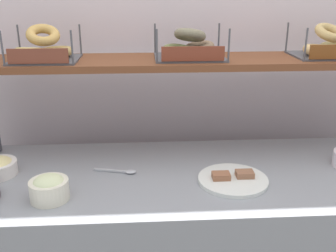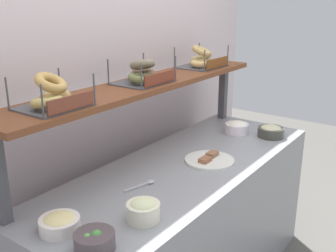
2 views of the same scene
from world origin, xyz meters
name	(u,v)px [view 2 (image 2 of 2)]	position (x,y,z in m)	size (l,w,h in m)	color
back_wall	(109,90)	(0.00, 0.55, 1.20)	(3.16, 0.06, 2.40)	silver
deli_counter	(183,232)	(0.00, 0.00, 0.42)	(1.96, 0.70, 0.85)	gray
shelf_riser_right	(223,92)	(0.92, 0.27, 1.05)	(0.05, 0.05, 0.40)	#4C4C51
upper_shelf	(145,85)	(0.00, 0.27, 1.26)	(1.92, 0.32, 0.03)	brown
bowl_potato_salad	(143,210)	(-0.57, -0.18, 0.90)	(0.14, 0.14, 0.10)	silver
bowl_tuna_salad	(271,131)	(0.73, -0.20, 0.89)	(0.17, 0.17, 0.08)	#3F3F36
bowl_cream_cheese	(237,127)	(0.66, 0.02, 0.89)	(0.16, 0.16, 0.08)	white
bowl_egg_salad	(60,223)	(-0.83, 0.03, 0.89)	(0.16, 0.16, 0.07)	white
bowl_veggie_mix	(95,241)	(-0.83, -0.16, 0.88)	(0.15, 0.15, 0.08)	#52464A
serving_plate_white	(209,160)	(0.12, -0.09, 0.86)	(0.28, 0.28, 0.04)	white
serving_spoon_near_plate	(144,184)	(-0.32, 0.02, 0.86)	(0.18, 0.06, 0.01)	#B7B7BC
bagel_basket_sesame	(52,97)	(-0.64, 0.25, 1.33)	(0.28, 0.26, 0.16)	#4C4C51
bagel_basket_poppy	(143,74)	(-0.02, 0.27, 1.33)	(0.31, 0.26, 0.14)	#4C4C51
bagel_basket_plain	(202,60)	(0.61, 0.27, 1.33)	(0.32, 0.24, 0.15)	#4C4C51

